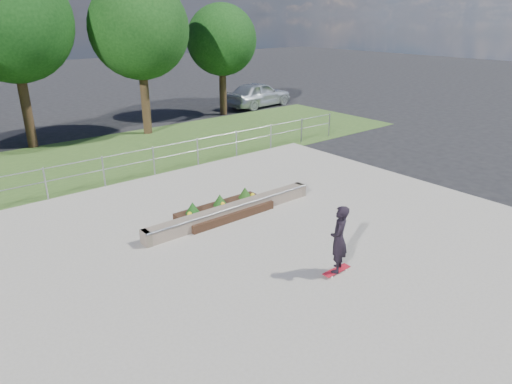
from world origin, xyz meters
TOP-DOWN VIEW (x-y plane):
  - ground at (0.00, 0.00)m, footprint 120.00×120.00m
  - grass_verge at (0.00, 11.00)m, footprint 30.00×8.00m
  - concrete_slab at (0.00, 0.00)m, footprint 15.00×15.00m
  - fence at (0.00, 7.50)m, footprint 20.06×0.06m
  - tree_mid_left at (-2.50, 15.00)m, footprint 5.25×5.25m
  - tree_mid_right at (3.00, 14.00)m, footprint 4.90×4.90m
  - tree_far_right at (9.00, 15.50)m, footprint 4.20×4.20m
  - grind_ledge at (-0.01, 2.39)m, footprint 6.00×0.44m
  - planter_bed at (-0.11, 2.71)m, footprint 3.00×1.20m
  - skateboarder at (-0.03, -1.86)m, footprint 0.80×0.67m
  - parked_car at (12.40, 16.13)m, footprint 5.13×2.49m

SIDE VIEW (x-z plane):
  - ground at x=0.00m, z-range 0.00..0.00m
  - grass_verge at x=0.00m, z-range 0.00..0.02m
  - concrete_slab at x=0.00m, z-range 0.00..0.06m
  - planter_bed at x=-0.11m, z-range -0.06..0.55m
  - grind_ledge at x=-0.01m, z-range 0.05..0.48m
  - fence at x=0.00m, z-range 0.17..1.37m
  - parked_car at x=12.40m, z-range 0.00..1.69m
  - skateboarder at x=-0.03m, z-range 0.09..1.85m
  - tree_far_right at x=9.00m, z-range 1.18..7.78m
  - tree_mid_right at x=3.00m, z-range 1.38..9.08m
  - tree_mid_left at x=-2.50m, z-range 1.48..9.73m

